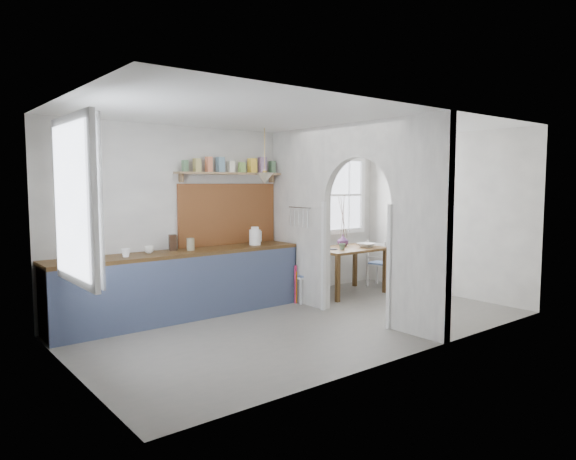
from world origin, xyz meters
TOP-DOWN VIEW (x-y plane):
  - floor at (0.00, 0.00)m, footprint 5.80×3.20m
  - ceiling at (0.00, 0.00)m, footprint 5.80×3.20m
  - walls at (0.00, 0.00)m, footprint 5.81×3.21m
  - partition at (0.70, 0.06)m, footprint 0.12×3.20m
  - kitchen_window at (-2.87, 0.00)m, footprint 0.10×1.16m
  - nook_window at (1.80, 1.56)m, footprint 1.76×0.10m
  - counter at (-1.13, 1.33)m, footprint 3.50×0.60m
  - sink at (-2.43, 1.30)m, footprint 0.40×0.40m
  - backsplash at (-0.20, 1.58)m, footprint 1.65×0.03m
  - shelf at (-0.20, 1.49)m, footprint 1.75×0.20m
  - pendant_lamp at (0.15, 1.15)m, footprint 0.26×0.26m
  - utensil_rail at (0.61, 0.90)m, footprint 0.02×0.50m
  - dining_table at (1.68, 0.98)m, footprint 1.21×0.81m
  - chair_left at (0.79, 1.01)m, footprint 0.42×0.42m
  - chair_right at (2.58, 1.04)m, footprint 0.44×0.44m
  - kettle at (0.06, 1.27)m, footprint 0.27×0.25m
  - mug_a at (-1.91, 1.24)m, footprint 0.14×0.14m
  - mug_b at (-1.54, 1.39)m, footprint 0.16×0.16m
  - knife_block at (-1.17, 1.47)m, footprint 0.13×0.16m
  - jar at (-0.98, 1.31)m, footprint 0.13×0.13m
  - towel_magenta at (0.58, 0.96)m, footprint 0.02×0.03m
  - towel_orange at (0.58, 0.95)m, footprint 0.02×0.03m
  - bowl at (1.99, 0.84)m, footprint 0.34×0.34m
  - table_cup at (1.46, 0.87)m, footprint 0.13×0.13m
  - plate at (1.36, 0.98)m, footprint 0.21×0.21m
  - vase at (1.80, 1.19)m, footprint 0.24×0.24m

SIDE VIEW (x-z plane):
  - floor at x=0.00m, z-range -0.01..0.01m
  - towel_orange at x=0.58m, z-range 0.01..0.49m
  - towel_magenta at x=0.58m, z-range -0.03..0.58m
  - dining_table at x=1.68m, z-range 0.00..0.76m
  - chair_right at x=2.58m, z-range 0.00..0.81m
  - chair_left at x=0.79m, z-range 0.00..0.82m
  - counter at x=-1.13m, z-range 0.01..0.91m
  - plate at x=1.36m, z-range 0.76..0.77m
  - bowl at x=1.99m, z-range 0.76..0.82m
  - table_cup at x=1.46m, z-range 0.76..0.85m
  - vase at x=1.80m, z-range 0.76..0.95m
  - sink at x=-2.43m, z-range 0.88..0.90m
  - mug_b at x=-1.54m, z-range 0.90..1.00m
  - mug_a at x=-1.91m, z-range 0.90..1.00m
  - jar at x=-0.98m, z-range 0.90..1.07m
  - knife_block at x=-1.17m, z-range 0.90..1.11m
  - kettle at x=0.06m, z-range 0.90..1.17m
  - walls at x=0.00m, z-range 0.00..2.60m
  - backsplash at x=-0.20m, z-range 0.90..1.80m
  - utensil_rail at x=0.61m, z-range 1.44..1.46m
  - partition at x=0.70m, z-range 0.15..2.75m
  - nook_window at x=1.80m, z-range 0.95..2.25m
  - kitchen_window at x=-2.87m, z-range 0.90..2.40m
  - pendant_lamp at x=0.15m, z-range 1.80..1.96m
  - shelf at x=-0.20m, z-range 1.90..2.11m
  - ceiling at x=0.00m, z-range 2.60..2.60m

